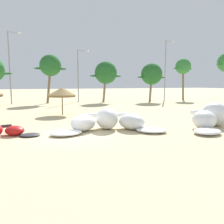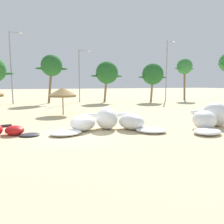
% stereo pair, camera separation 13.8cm
% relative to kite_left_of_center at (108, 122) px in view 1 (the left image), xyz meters
% --- Properties ---
extents(ground_plane, '(260.00, 260.00, 0.00)m').
position_rel_kite_left_of_center_xyz_m(ground_plane, '(-2.60, -0.61, -0.54)').
color(ground_plane, beige).
extents(kite_left_of_center, '(7.37, 4.29, 1.42)m').
position_rel_kite_left_of_center_xyz_m(kite_left_of_center, '(0.00, 0.00, 0.00)').
color(kite_left_of_center, white).
rests_on(kite_left_of_center, ground).
extents(kite_center, '(7.75, 4.05, 1.71)m').
position_rel_kite_left_of_center_xyz_m(kite_center, '(7.81, -1.80, 0.11)').
color(kite_center, white).
rests_on(kite_center, ground).
extents(beach_umbrella_near_palms, '(2.71, 2.71, 2.70)m').
position_rel_kite_left_of_center_xyz_m(beach_umbrella_near_palms, '(-1.60, 8.55, 1.69)').
color(beach_umbrella_near_palms, brown).
rests_on(beach_umbrella_near_palms, ground).
extents(palm_left_of_gap, '(4.97, 3.31, 7.54)m').
position_rel_kite_left_of_center_xyz_m(palm_left_of_gap, '(-1.09, 22.71, 5.27)').
color(palm_left_of_gap, brown).
rests_on(palm_left_of_gap, ground).
extents(palm_center_left, '(5.54, 3.69, 6.73)m').
position_rel_kite_left_of_center_xyz_m(palm_center_left, '(7.66, 21.57, 4.29)').
color(palm_center_left, '#7F6647').
rests_on(palm_center_left, ground).
extents(palm_center_right, '(5.43, 3.62, 6.52)m').
position_rel_kite_left_of_center_xyz_m(palm_center_right, '(15.28, 19.74, 4.12)').
color(palm_center_right, '#7F6647').
rests_on(palm_center_right, ground).
extents(palm_right_of_gap, '(4.35, 2.90, 7.77)m').
position_rel_kite_left_of_center_xyz_m(palm_right_of_gap, '(23.07, 21.30, 5.66)').
color(palm_right_of_gap, brown).
rests_on(palm_right_of_gap, ground).
extents(lamppost_west_center, '(1.90, 0.24, 10.66)m').
position_rel_kite_left_of_center_xyz_m(lamppost_west_center, '(-6.76, 23.05, 5.35)').
color(lamppost_west_center, gray).
rests_on(lamppost_west_center, ground).
extents(lamppost_east_center, '(2.07, 0.24, 8.63)m').
position_rel_kite_left_of_center_xyz_m(lamppost_east_center, '(3.60, 23.44, 4.34)').
color(lamppost_east_center, gray).
rests_on(lamppost_east_center, ground).
extents(lamppost_east, '(1.90, 0.24, 10.91)m').
position_rel_kite_left_of_center_xyz_m(lamppost_east, '(19.51, 21.74, 5.47)').
color(lamppost_east, gray).
rests_on(lamppost_east, ground).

